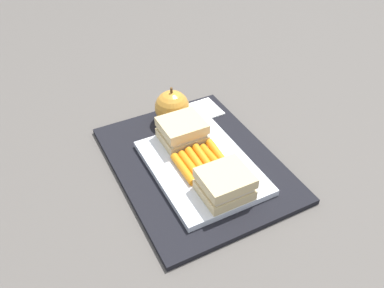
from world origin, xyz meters
name	(u,v)px	position (x,y,z in m)	size (l,w,h in m)	color
ground_plane	(195,165)	(0.00, 0.00, 0.00)	(2.40, 2.40, 0.00)	#56514C
lunchbag_mat	(195,163)	(0.00, 0.00, 0.01)	(0.36, 0.28, 0.01)	black
food_tray	(202,167)	(-0.03, 0.00, 0.02)	(0.23, 0.17, 0.01)	white
sandwich_half_left	(225,184)	(-0.10, 0.00, 0.04)	(0.07, 0.08, 0.04)	#DBC189
sandwich_half_right	(182,131)	(0.05, 0.00, 0.04)	(0.07, 0.08, 0.04)	#DBC189
carrot_sticks_bundle	(201,162)	(-0.02, 0.00, 0.03)	(0.08, 0.09, 0.02)	orange
apple	(172,107)	(0.13, -0.02, 0.05)	(0.07, 0.07, 0.08)	gold
paper_napkin	(203,110)	(0.14, -0.09, 0.01)	(0.07, 0.07, 0.00)	white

